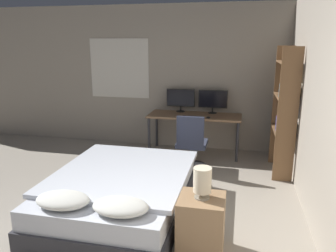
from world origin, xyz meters
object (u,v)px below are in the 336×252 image
object	(u,v)px
keyboard	(193,117)
bookshelf	(285,107)
nightstand	(201,225)
desk	(194,119)
office_chair	(191,147)
monitor_left	(181,99)
computer_mouse	(208,117)
monitor_right	(213,100)
bedside_lamp	(202,181)
bed	(121,192)

from	to	relation	value
keyboard	bookshelf	bearing A→B (deg)	-16.51
nightstand	bookshelf	world-z (taller)	bookshelf
desk	office_chair	xyz separation A→B (m)	(0.07, -0.78, -0.29)
nightstand	office_chair	size ratio (longest dim) A/B	0.63
nightstand	bookshelf	distance (m)	2.58
desk	monitor_left	xyz separation A→B (m)	(-0.30, 0.23, 0.33)
computer_mouse	monitor_left	bearing A→B (deg)	141.78
monitor_left	monitor_right	xyz separation A→B (m)	(0.60, 0.00, 0.00)
nightstand	bedside_lamp	size ratio (longest dim) A/B	1.88
bed	monitor_left	xyz separation A→B (m)	(0.26, 2.57, 0.73)
bed	monitor_left	bearing A→B (deg)	84.33
bed	bookshelf	world-z (taller)	bookshelf
nightstand	monitor_right	world-z (taller)	monitor_right
keyboard	monitor_right	bearing A→B (deg)	56.34
bedside_lamp	monitor_right	world-z (taller)	monitor_right
nightstand	computer_mouse	size ratio (longest dim) A/B	8.23
nightstand	keyboard	bearing A→B (deg)	100.39
bed	computer_mouse	distance (m)	2.33
nightstand	office_chair	bearing A→B (deg)	101.25
nightstand	keyboard	xyz separation A→B (m)	(-0.49, 2.69, 0.45)
bed	nightstand	xyz separation A→B (m)	(1.05, -0.57, 0.04)
desk	monitor_right	bearing A→B (deg)	37.10
bookshelf	keyboard	bearing A→B (deg)	163.49
nightstand	keyboard	world-z (taller)	keyboard
desk	office_chair	world-z (taller)	office_chair
bed	office_chair	xyz separation A→B (m)	(0.63, 1.56, 0.12)
computer_mouse	bookshelf	world-z (taller)	bookshelf
desk	computer_mouse	bearing A→B (deg)	-39.41
nightstand	bedside_lamp	distance (m)	0.47
office_chair	bookshelf	xyz separation A→B (m)	(1.40, 0.12, 0.70)
monitor_left	office_chair	world-z (taller)	monitor_left
nightstand	monitor_right	distance (m)	3.22
nightstand	computer_mouse	distance (m)	2.74
bedside_lamp	bookshelf	bearing A→B (deg)	66.68
computer_mouse	desk	bearing A→B (deg)	140.59
bookshelf	desk	bearing A→B (deg)	155.77
bed	office_chair	bearing A→B (deg)	68.09
monitor_left	keyboard	world-z (taller)	monitor_left
bedside_lamp	keyboard	bearing A→B (deg)	100.39
bed	nightstand	distance (m)	1.20
monitor_right	keyboard	size ratio (longest dim) A/B	1.45
desk	monitor_right	world-z (taller)	monitor_right
nightstand	bookshelf	xyz separation A→B (m)	(0.97, 2.26, 0.78)
bed	bedside_lamp	xyz separation A→B (m)	(1.05, -0.57, 0.51)
bedside_lamp	computer_mouse	world-z (taller)	bedside_lamp
keyboard	office_chair	bearing A→B (deg)	-82.95
monitor_right	keyboard	world-z (taller)	monitor_right
bedside_lamp	office_chair	world-z (taller)	office_chair
bed	office_chair	distance (m)	1.68
bedside_lamp	office_chair	size ratio (longest dim) A/B	0.33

